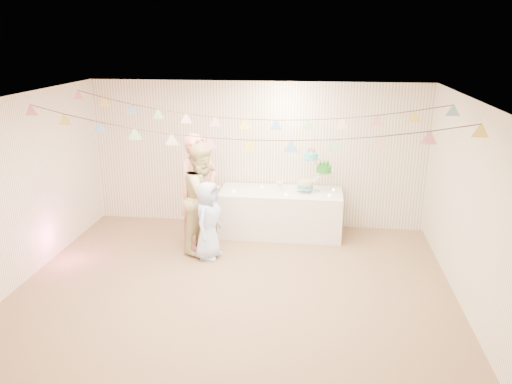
# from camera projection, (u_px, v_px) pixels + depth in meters

# --- Properties ---
(floor) EXTENTS (6.00, 6.00, 0.00)m
(floor) POSITION_uv_depth(u_px,v_px,m) (235.00, 287.00, 6.96)
(floor) COLOR brown
(floor) RESTS_ON ground
(ceiling) EXTENTS (6.00, 6.00, 0.00)m
(ceiling) POSITION_uv_depth(u_px,v_px,m) (232.00, 99.00, 6.17)
(ceiling) COLOR white
(ceiling) RESTS_ON ground
(back_wall) EXTENTS (6.00, 6.00, 0.00)m
(back_wall) POSITION_uv_depth(u_px,v_px,m) (257.00, 155.00, 8.92)
(back_wall) COLOR white
(back_wall) RESTS_ON ground
(front_wall) EXTENTS (6.00, 6.00, 0.00)m
(front_wall) POSITION_uv_depth(u_px,v_px,m) (183.00, 292.00, 4.20)
(front_wall) COLOR white
(front_wall) RESTS_ON ground
(left_wall) EXTENTS (5.00, 5.00, 0.00)m
(left_wall) POSITION_uv_depth(u_px,v_px,m) (20.00, 190.00, 6.92)
(left_wall) COLOR white
(left_wall) RESTS_ON ground
(right_wall) EXTENTS (5.00, 5.00, 0.00)m
(right_wall) POSITION_uv_depth(u_px,v_px,m) (471.00, 209.00, 6.20)
(right_wall) COLOR white
(right_wall) RESTS_ON ground
(table) EXTENTS (2.10, 0.84, 0.79)m
(table) POSITION_uv_depth(u_px,v_px,m) (281.00, 212.00, 8.70)
(table) COLOR white
(table) RESTS_ON floor
(cake_stand) EXTENTS (0.63, 0.37, 0.71)m
(cake_stand) POSITION_uv_depth(u_px,v_px,m) (314.00, 174.00, 8.47)
(cake_stand) COLOR silver
(cake_stand) RESTS_ON table
(cake_bottom) EXTENTS (0.31, 0.31, 0.15)m
(cake_bottom) POSITION_uv_depth(u_px,v_px,m) (304.00, 189.00, 8.51)
(cake_bottom) COLOR teal
(cake_bottom) RESTS_ON cake_stand
(cake_middle) EXTENTS (0.27, 0.27, 0.22)m
(cake_middle) POSITION_uv_depth(u_px,v_px,m) (324.00, 172.00, 8.53)
(cake_middle) COLOR #1C821C
(cake_middle) RESTS_ON cake_stand
(cake_top_tier) EXTENTS (0.25, 0.25, 0.19)m
(cake_top_tier) POSITION_uv_depth(u_px,v_px,m) (311.00, 158.00, 8.36)
(cake_top_tier) COLOR #47C4DF
(cake_top_tier) RESTS_ON cake_stand
(platter) EXTENTS (0.38, 0.38, 0.02)m
(platter) POSITION_uv_depth(u_px,v_px,m) (253.00, 192.00, 8.60)
(platter) COLOR white
(platter) RESTS_ON table
(posy) EXTENTS (0.14, 0.14, 0.16)m
(posy) POSITION_uv_depth(u_px,v_px,m) (280.00, 188.00, 8.62)
(posy) COLOR white
(posy) RESTS_ON table
(person_adult_a) EXTENTS (0.81, 0.81, 1.89)m
(person_adult_a) POSITION_uv_depth(u_px,v_px,m) (199.00, 192.00, 8.03)
(person_adult_a) COLOR #E78679
(person_adult_a) RESTS_ON floor
(person_adult_b) EXTENTS (0.90, 1.02, 1.77)m
(person_adult_b) POSITION_uv_depth(u_px,v_px,m) (204.00, 198.00, 7.93)
(person_adult_b) COLOR #CEBE7F
(person_adult_b) RESTS_ON floor
(person_child) EXTENTS (0.52, 0.68, 1.24)m
(person_child) POSITION_uv_depth(u_px,v_px,m) (208.00, 220.00, 7.70)
(person_child) COLOR #B4C9FF
(person_child) RESTS_ON floor
(bunting_back) EXTENTS (5.60, 1.10, 0.40)m
(bunting_back) POSITION_uv_depth(u_px,v_px,m) (245.00, 107.00, 7.28)
(bunting_back) COLOR pink
(bunting_back) RESTS_ON ceiling
(bunting_front) EXTENTS (5.60, 0.90, 0.36)m
(bunting_front) POSITION_uv_depth(u_px,v_px,m) (229.00, 125.00, 6.06)
(bunting_front) COLOR #72A5E5
(bunting_front) RESTS_ON ceiling
(tealight_0) EXTENTS (0.04, 0.04, 0.03)m
(tealight_0) POSITION_uv_depth(u_px,v_px,m) (234.00, 191.00, 8.53)
(tealight_0) COLOR #FFD88C
(tealight_0) RESTS_ON table
(tealight_1) EXTENTS (0.04, 0.04, 0.03)m
(tealight_1) POSITION_uv_depth(u_px,v_px,m) (262.00, 186.00, 8.79)
(tealight_1) COLOR #FFD88C
(tealight_1) RESTS_ON table
(tealight_2) EXTENTS (0.04, 0.04, 0.03)m
(tealight_2) POSITION_uv_depth(u_px,v_px,m) (286.00, 194.00, 8.36)
(tealight_2) COLOR #FFD88C
(tealight_2) RESTS_ON table
(tealight_3) EXTENTS (0.04, 0.04, 0.03)m
(tealight_3) POSITION_uv_depth(u_px,v_px,m) (302.00, 187.00, 8.75)
(tealight_3) COLOR #FFD88C
(tealight_3) RESTS_ON table
(tealight_4) EXTENTS (0.04, 0.04, 0.03)m
(tealight_4) POSITION_uv_depth(u_px,v_px,m) (329.00, 195.00, 8.31)
(tealight_4) COLOR #FFD88C
(tealight_4) RESTS_ON table
(tealight_5) EXTENTS (0.04, 0.04, 0.03)m
(tealight_5) POSITION_uv_depth(u_px,v_px,m) (334.00, 190.00, 8.61)
(tealight_5) COLOR #FFD88C
(tealight_5) RESTS_ON table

